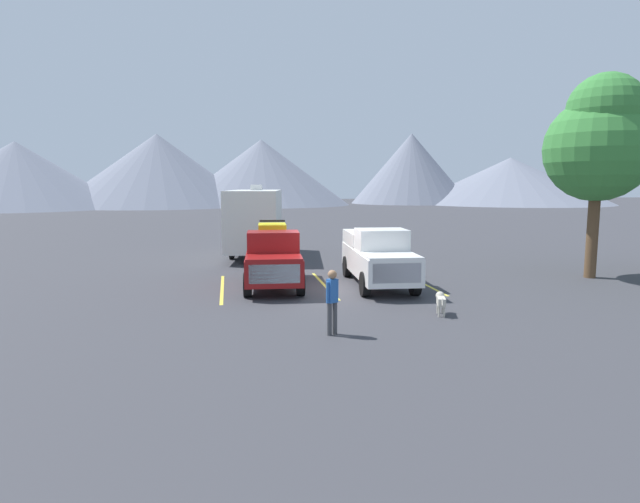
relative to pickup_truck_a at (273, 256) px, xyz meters
The scene contains 11 objects.
ground_plane 2.58m from the pickup_truck_a, 31.41° to the right, with size 240.00×240.00×0.00m, color #38383D.
pickup_truck_a is the anchor object (origin of this frame).
pickup_truck_b 4.07m from the pickup_truck_a, ahead, with size 2.39×5.96×2.24m.
lot_stripe_a 2.29m from the pickup_truck_a, behind, with size 0.12×5.50×0.01m, color gold.
lot_stripe_b 2.30m from the pickup_truck_a, ahead, with size 0.12×5.50×0.01m, color gold.
lot_stripe_c 6.01m from the pickup_truck_a, ahead, with size 0.12×5.50×0.01m, color gold.
camper_trailer_a 8.26m from the pickup_truck_a, 91.71° to the left, with size 3.51×8.15×3.89m.
person_a 7.04m from the pickup_truck_a, 82.29° to the right, with size 0.35×0.29×1.72m.
dog 7.15m from the pickup_truck_a, 49.73° to the right, with size 0.43×0.86×0.66m.
tree_a 14.07m from the pickup_truck_a, ahead, with size 4.27×4.27×8.32m.
mountain_ridge 78.89m from the pickup_truck_a, 91.97° to the left, with size 138.77×41.53×14.69m.
Camera 1 is at (-3.63, -18.76, 3.91)m, focal length 29.28 mm.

